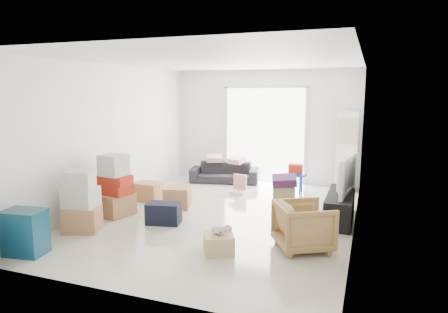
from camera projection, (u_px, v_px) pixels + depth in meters
room_shell at (222, 141)px, 6.93m from camera, size 4.98×6.48×3.18m
sliding_door at (265, 131)px, 9.70m from camera, size 2.10×0.04×2.33m
ac_tower at (347, 152)px, 8.79m from camera, size 0.45×0.30×1.75m
tv_console at (340, 207)px, 6.84m from camera, size 0.43×1.43×0.48m
television at (341, 189)px, 6.79m from camera, size 0.80×1.20×0.15m
sofa at (224, 169)px, 9.71m from camera, size 1.70×0.81×0.64m
pillow_left at (214, 153)px, 9.79m from camera, size 0.42×0.38×0.11m
pillow_right at (237, 155)px, 9.53m from camera, size 0.37×0.33×0.11m
armchair at (304, 224)px, 5.57m from camera, size 0.94×0.96×0.74m
storage_bins at (25, 232)px, 5.40m from camera, size 0.59×0.45×0.62m
box_stack_a at (81, 204)px, 6.29m from camera, size 0.65×0.60×0.97m
box_stack_b at (115, 189)px, 7.09m from camera, size 0.66×0.66×1.10m
box_stack_c at (148, 191)px, 8.11m from camera, size 0.52×0.44×0.37m
loose_box at (178, 197)px, 7.64m from camera, size 0.58×0.58×0.39m
duffel_bag at (164, 213)px, 6.68m from camera, size 0.61×0.44×0.35m
ottoman at (284, 196)px, 7.65m from camera, size 0.49×0.49×0.41m
blanket at (284, 182)px, 7.60m from camera, size 0.55×0.55×0.14m
kids_table at (296, 172)px, 8.69m from camera, size 0.50×0.50×0.63m
toy_walker at (239, 189)px, 8.61m from camera, size 0.33×0.30×0.42m
wood_crate at (219, 244)px, 5.47m from camera, size 0.53×0.53×0.26m
plush_bunny at (221, 230)px, 5.44m from camera, size 0.28×0.16×0.14m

